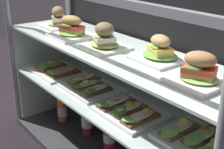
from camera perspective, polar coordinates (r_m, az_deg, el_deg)
The scene contains 17 objects.
case_frame at distance 1.67m, azimuth 3.54°, elevation 0.62°, with size 1.55×0.46×0.97m.
riser_lower_tier at distance 1.74m, azimuth 0.00°, elevation -10.04°, with size 1.48×0.39×0.35m.
shelf_lower_glass at distance 1.65m, azimuth 0.00°, elevation -4.62°, with size 1.50×0.41×0.01m, color silver.
riser_upper_tier at distance 1.59m, azimuth 0.00°, elevation -0.19°, with size 1.48×0.39×0.26m.
shelf_upper_glass at distance 1.55m, azimuth 0.00°, elevation 4.52°, with size 1.50×0.41×0.01m, color silver.
plated_roll_sandwich_center at distance 1.98m, azimuth -9.35°, elevation 9.44°, with size 0.20×0.20×0.12m.
plated_roll_sandwich_near_right_corner at distance 1.73m, azimuth -7.06°, elevation 7.75°, with size 0.21×0.21×0.12m.
plated_roll_sandwich_far_left at distance 1.51m, azimuth -1.34°, elevation 6.19°, with size 0.20×0.20×0.13m.
plated_roll_sandwich_near_left_corner at distance 1.37m, azimuth 8.39°, elevation 3.93°, with size 0.20×0.20×0.11m.
plated_roll_sandwich_far_right at distance 1.15m, azimuth 15.00°, elevation 0.31°, with size 0.18×0.18×0.12m.
open_sandwich_tray_far_left at distance 2.01m, azimuth -9.71°, elevation 0.81°, with size 0.31×0.25×0.06m.
open_sandwich_tray_left_of_center at distance 1.76m, azimuth -4.03°, elevation -2.02°, with size 0.31×0.25×0.06m.
open_sandwich_tray_near_left_corner at distance 1.49m, azimuth 2.97°, elevation -6.40°, with size 0.31×0.25×0.06m.
open_sandwich_tray_near_right_corner at distance 1.33m, azimuth 14.84°, elevation -10.97°, with size 0.31×0.25×0.06m.
juice_bottle_front_left_end at distance 2.19m, azimuth -8.73°, elevation -5.81°, with size 0.06×0.06×0.24m.
juice_bottle_front_right_end at distance 2.02m, azimuth -4.38°, elevation -7.91°, with size 0.07×0.07×0.24m.
juice_bottle_tucked_behind at distance 1.85m, azimuth -0.44°, elevation -10.88°, with size 0.07×0.07×0.22m.
Camera 1 is at (1.17, -0.90, 1.12)m, focal length 52.13 mm.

